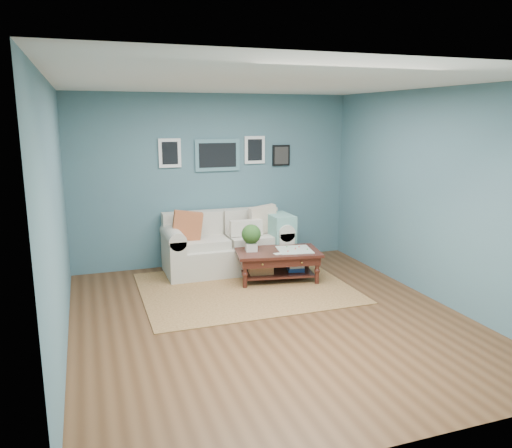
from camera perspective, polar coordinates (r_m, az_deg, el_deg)
name	(u,v)px	position (r m, az deg, el deg)	size (l,w,h in m)	color
room_shell	(269,205)	(5.69, 1.46, 2.24)	(5.00, 5.02, 2.70)	brown
area_rug	(245,288)	(7.01, -1.25, -7.29)	(2.83, 2.26, 0.01)	brown
loveseat	(232,244)	(7.76, -2.80, -2.28)	(1.95, 0.89, 1.00)	beige
coffee_table	(273,256)	(7.23, 1.98, -3.66)	(1.30, 0.89, 0.84)	#371510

